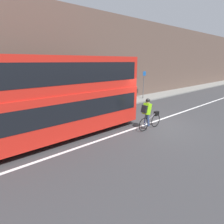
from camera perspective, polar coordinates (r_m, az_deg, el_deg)
ground_plane at (r=9.92m, az=13.03°, el=-3.91°), size 80.00×80.00×0.00m
road_center_line at (r=10.03m, az=12.14°, el=-3.59°), size 50.00×0.14×0.01m
sidewalk_curb at (r=13.19m, az=-3.49°, el=1.76°), size 60.00×1.95×0.11m
building_facade at (r=13.69m, az=-6.64°, el=16.50°), size 60.00×0.30×6.86m
bus at (r=7.78m, az=-24.32°, el=4.61°), size 9.63×2.48×3.56m
cyclist_on_bike at (r=8.83m, az=11.75°, el=-0.36°), size 1.64×0.32×1.63m
street_sign_post at (r=15.95m, az=10.29°, el=9.25°), size 0.36×0.09×2.43m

